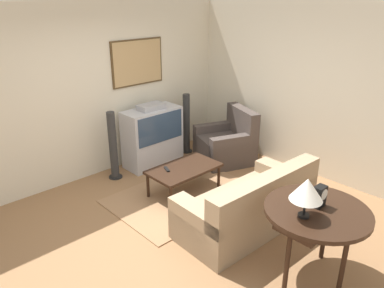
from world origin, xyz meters
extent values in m
plane|color=#8E6642|center=(0.00, 0.00, 0.00)|extent=(12.00, 12.00, 0.00)
cube|color=beige|center=(0.00, 2.13, 1.35)|extent=(12.00, 0.06, 2.70)
cube|color=#4C381E|center=(0.92, 2.08, 1.72)|extent=(0.99, 0.03, 0.75)
cube|color=tan|center=(0.92, 2.07, 1.72)|extent=(0.94, 0.01, 0.70)
cube|color=beige|center=(2.63, 0.00, 1.35)|extent=(0.06, 12.00, 2.70)
cube|color=#99704C|center=(0.54, 0.57, 0.01)|extent=(2.04, 1.43, 0.01)
cube|color=#B7B7BC|center=(0.92, 1.76, 0.22)|extent=(1.00, 0.47, 0.45)
cube|color=#B7B7BC|center=(0.92, 1.76, 0.72)|extent=(1.00, 0.47, 0.55)
cube|color=#2D425B|center=(0.92, 1.52, 0.72)|extent=(0.90, 0.01, 0.48)
cube|color=#9E9EA3|center=(0.92, 1.76, 1.04)|extent=(0.45, 0.26, 0.09)
cube|color=#9E8466|center=(0.62, -0.54, 0.20)|extent=(1.84, 0.93, 0.41)
cube|color=#9E8466|center=(0.61, -0.86, 0.62)|extent=(1.81, 0.29, 0.42)
cube|color=#9E8466|center=(1.40, -0.57, 0.28)|extent=(0.27, 0.86, 0.57)
cube|color=#9E8466|center=(-0.16, -0.51, 0.28)|extent=(0.27, 0.86, 0.57)
cube|color=#715F49|center=(1.02, -0.74, 0.58)|extent=(0.36, 0.13, 0.34)
cube|color=#715F49|center=(0.21, -0.71, 0.58)|extent=(0.36, 0.13, 0.34)
cube|color=#473D38|center=(1.91, 0.99, 0.23)|extent=(1.11, 1.11, 0.45)
cube|color=#473D38|center=(2.23, 0.87, 0.69)|extent=(0.47, 0.87, 0.48)
cube|color=#473D38|center=(2.04, 1.32, 0.30)|extent=(0.86, 0.45, 0.59)
cube|color=#473D38|center=(1.79, 0.67, 0.30)|extent=(0.86, 0.45, 0.59)
cube|color=black|center=(0.62, 0.62, 0.40)|extent=(1.04, 0.61, 0.04)
cylinder|color=black|center=(0.14, 0.36, 0.19)|extent=(0.04, 0.04, 0.38)
cylinder|color=black|center=(1.09, 0.36, 0.19)|extent=(0.04, 0.04, 0.38)
cylinder|color=black|center=(0.14, 0.87, 0.19)|extent=(0.04, 0.04, 0.38)
cylinder|color=black|center=(1.09, 0.87, 0.19)|extent=(0.04, 0.04, 0.38)
cylinder|color=black|center=(0.40, -1.60, 0.79)|extent=(1.04, 1.04, 0.04)
cube|color=black|center=(0.40, -1.60, 0.73)|extent=(0.89, 0.42, 0.08)
cylinder|color=black|center=(0.03, -1.54, 0.39)|extent=(0.05, 0.05, 0.77)
cylinder|color=black|center=(0.76, -1.54, 0.39)|extent=(0.05, 0.05, 0.77)
cylinder|color=black|center=(0.40, -1.94, 0.39)|extent=(0.05, 0.05, 0.77)
cylinder|color=black|center=(0.18, -1.57, 0.83)|extent=(0.11, 0.11, 0.02)
cylinder|color=black|center=(0.18, -1.57, 1.01)|extent=(0.02, 0.02, 0.33)
cone|color=white|center=(0.18, -1.57, 1.11)|extent=(0.31, 0.31, 0.22)
cube|color=black|center=(0.45, -1.57, 0.93)|extent=(0.13, 0.09, 0.22)
cylinder|color=white|center=(0.45, -1.62, 0.97)|extent=(0.11, 0.01, 0.11)
cube|color=black|center=(0.38, 0.73, 0.43)|extent=(0.10, 0.16, 0.02)
cylinder|color=black|center=(0.14, 1.75, 0.01)|extent=(0.22, 0.22, 0.02)
cylinder|color=#2D2D2D|center=(0.14, 1.75, 0.55)|extent=(0.13, 0.13, 1.11)
cylinder|color=black|center=(1.70, 1.75, 0.01)|extent=(0.22, 0.22, 0.02)
cylinder|color=#2D2D2D|center=(1.70, 1.75, 0.55)|extent=(0.13, 0.13, 1.11)
camera|label=1|loc=(-2.67, -3.06, 2.79)|focal=35.00mm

